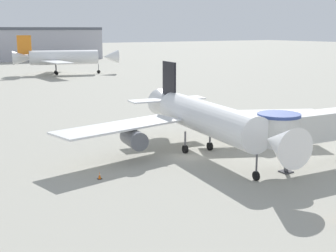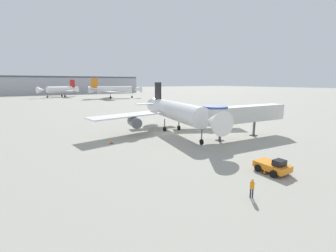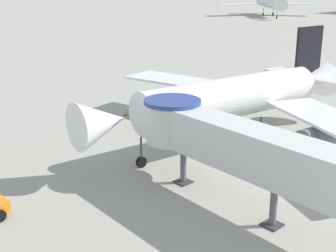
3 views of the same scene
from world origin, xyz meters
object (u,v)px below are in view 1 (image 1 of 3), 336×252
traffic_cone_port_wing (100,176)px  background_jet_orange_tail (62,57)px  main_airplane (205,119)px  jet_bridge (320,125)px

traffic_cone_port_wing → background_jet_orange_tail: background_jet_orange_tail is taller
main_airplane → traffic_cone_port_wing: (-13.49, -1.73, -3.82)m
traffic_cone_port_wing → background_jet_orange_tail: (32.65, 101.12, 4.90)m
main_airplane → jet_bridge: bearing=-46.3°
main_airplane → background_jet_orange_tail: 101.23m
traffic_cone_port_wing → background_jet_orange_tail: 106.38m
jet_bridge → background_jet_orange_tail: bearing=87.6°
main_airplane → jet_bridge: size_ratio=1.90×
traffic_cone_port_wing → jet_bridge: bearing=-21.4°
background_jet_orange_tail → traffic_cone_port_wing: bearing=178.1°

